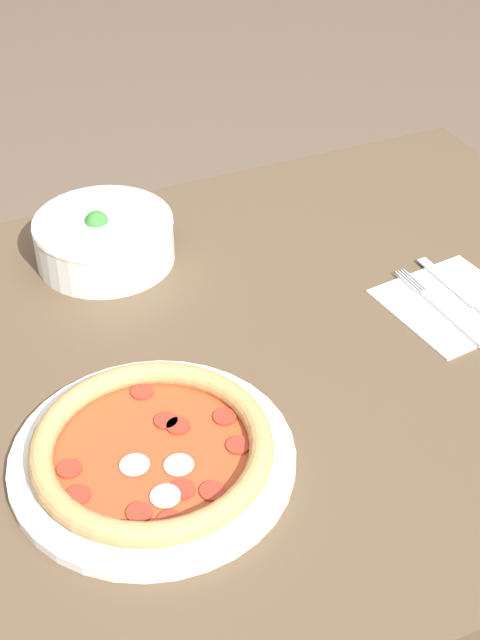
{
  "coord_description": "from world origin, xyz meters",
  "views": [
    {
      "loc": [
        -0.3,
        -0.75,
        1.45
      ],
      "look_at": [
        0.05,
        0.04,
        0.77
      ],
      "focal_mm": 50.0,
      "sensor_mm": 36.0,
      "label": 1
    }
  ],
  "objects_px": {
    "pizza": "(152,451)",
    "fork": "(439,307)",
    "bowl": "(104,237)",
    "knife": "(471,302)"
  },
  "relations": [
    {
      "from": "pizza",
      "to": "fork",
      "type": "relative_size",
      "value": 1.72
    },
    {
      "from": "pizza",
      "to": "fork",
      "type": "xyz_separation_m",
      "value": [
        0.43,
        0.1,
        -0.01
      ]
    },
    {
      "from": "pizza",
      "to": "fork",
      "type": "distance_m",
      "value": 0.44
    },
    {
      "from": "knife",
      "to": "fork",
      "type": "bearing_deg",
      "value": 78.44
    },
    {
      "from": "pizza",
      "to": "fork",
      "type": "height_order",
      "value": "pizza"
    },
    {
      "from": "pizza",
      "to": "bowl",
      "type": "bearing_deg",
      "value": 79.95
    },
    {
      "from": "bowl",
      "to": "knife",
      "type": "relative_size",
      "value": 0.94
    },
    {
      "from": "pizza",
      "to": "knife",
      "type": "distance_m",
      "value": 0.48
    },
    {
      "from": "pizza",
      "to": "knife",
      "type": "relative_size",
      "value": 1.49
    },
    {
      "from": "fork",
      "to": "bowl",
      "type": "bearing_deg",
      "value": 48.4
    }
  ]
}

